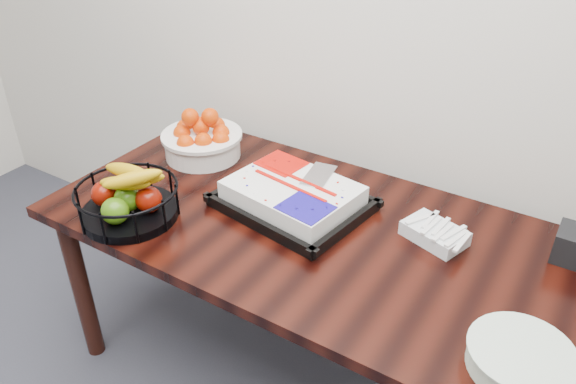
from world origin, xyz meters
The scene contains 6 objects.
table centered at (0.00, 2.00, 0.66)m, with size 1.80×0.90×0.75m.
cake_tray centered at (-0.10, 2.06, 0.80)m, with size 0.54×0.45×0.10m.
tangerine_bowl centered at (-0.61, 2.19, 0.84)m, with size 0.33×0.33×0.21m.
fruit_basket centered at (-0.54, 1.71, 0.83)m, with size 0.35×0.35×0.19m.
plate_stack centered at (0.75, 1.74, 0.78)m, with size 0.26×0.26×0.06m.
fork_bag centered at (0.39, 2.14, 0.78)m, with size 0.22×0.18×0.06m.
Camera 1 is at (0.77, 0.65, 1.85)m, focal length 35.00 mm.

